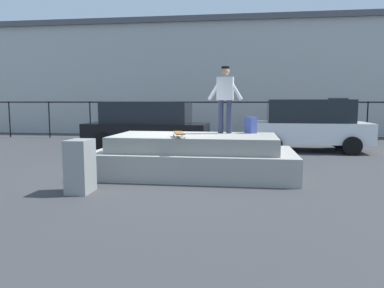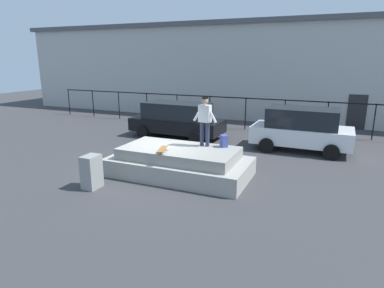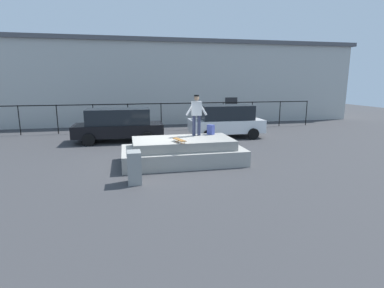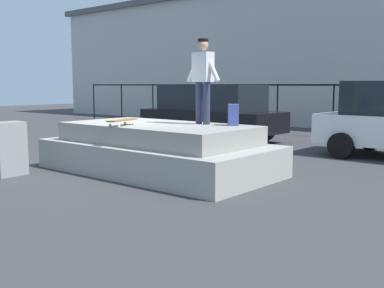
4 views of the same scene
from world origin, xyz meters
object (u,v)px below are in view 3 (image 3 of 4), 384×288
object	(u,v)px
skateboarder	(197,112)
car_black_hatchback_near	(119,124)
backpack	(211,130)
utility_box	(134,167)
car_white_hatchback_mid	(226,121)
skateboard	(179,140)

from	to	relation	value
skateboarder	car_black_hatchback_near	bearing A→B (deg)	125.88
backpack	skateboarder	bearing A→B (deg)	-117.99
backpack	utility_box	xyz separation A→B (m)	(-3.41, -2.90, -0.67)
backpack	utility_box	bearing A→B (deg)	-88.26
backpack	car_white_hatchback_mid	world-z (taller)	car_white_hatchback_mid
car_white_hatchback_mid	skateboard	bearing A→B (deg)	-123.35
utility_box	backpack	bearing A→B (deg)	39.92
skateboard	utility_box	bearing A→B (deg)	-140.39
car_white_hatchback_mid	skateboarder	bearing A→B (deg)	-122.36
backpack	car_black_hatchback_near	size ratio (longest dim) A/B	0.09
backpack	utility_box	world-z (taller)	backpack
skateboard	car_black_hatchback_near	world-z (taller)	car_black_hatchback_near
car_black_hatchback_near	utility_box	size ratio (longest dim) A/B	4.52
skateboard	car_white_hatchback_mid	distance (m)	6.99
skateboard	utility_box	xyz separation A→B (m)	(-1.75, -1.45, -0.56)
skateboarder	car_black_hatchback_near	world-z (taller)	skateboarder
skateboarder	skateboard	bearing A→B (deg)	-126.57
skateboard	car_black_hatchback_near	size ratio (longest dim) A/B	0.18
utility_box	skateboarder	bearing A→B (deg)	44.90
car_white_hatchback_mid	backpack	bearing A→B (deg)	-116.51
skateboard	backpack	bearing A→B (deg)	41.28
skateboarder	car_white_hatchback_mid	world-z (taller)	skateboarder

